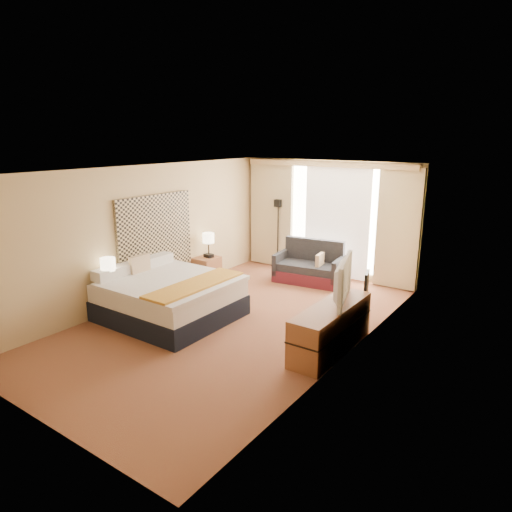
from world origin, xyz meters
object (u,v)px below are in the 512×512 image
Objects in this scene: loveseat at (310,268)px; lamp_left at (108,265)px; nightstand_right at (207,269)px; desk_chair at (358,302)px; nightstand_left at (113,302)px; floor_lamp at (278,220)px; television at (337,280)px; bed at (169,297)px; lamp_right at (208,238)px; media_dresser at (331,328)px.

loveseat is 4.31m from lamp_left.
desk_chair is at bearing -5.73° from nightstand_right.
loveseat reaches higher than nightstand_left.
floor_lamp reaches higher than lamp_left.
floor_lamp is at bearing 27.01° from television.
floor_lamp is 4.28m from television.
bed reaches higher than nightstand_right.
lamp_left is (-1.88, -3.83, 0.67)m from loveseat.
nightstand_right is 0.69m from lamp_right.
bed is 1.18m from lamp_left.
television is (3.68, 1.31, 0.06)m from lamp_left.
bed is 3.96× the size of lamp_right.
lamp_right is at bearing -110.07° from floor_lamp.
desk_chair is 0.83× the size of television.
floor_lamp reaches higher than lamp_right.
media_dresser is 3.93m from lamp_left.
bed reaches higher than desk_chair.
lamp_right is at bearing 156.78° from desk_chair.
lamp_right is (0.04, 2.59, -0.01)m from lamp_left.
lamp_right reaches higher than media_dresser.
nightstand_left is 1.00× the size of nightstand_right.
bed is 2.20× the size of desk_chair.
television is at bearing -62.20° from loveseat.
lamp_right is (-3.69, 1.52, 0.61)m from media_dresser.
loveseat is at bearing 18.30° from television.
nightstand_right is at bearing 89.43° from lamp_left.
media_dresser is 3.33× the size of lamp_left.
television reaches higher than lamp_left.
bed is at bearing -115.68° from loveseat.
desk_chair is at bearing 91.64° from media_dresser.
loveseat is (1.04, 3.23, -0.08)m from bed.
loveseat is 1.61× the size of desk_chair.
nightstand_right is 0.48× the size of television.
bed is 1.83× the size of television.
nightstand_left is at bearing -123.76° from loveseat.
nightstand_left is at bearing -98.66° from floor_lamp.
nightstand_left is 0.69m from lamp_left.
television is (3.65, -1.21, 0.76)m from nightstand_right.
nightstand_right is 1.02× the size of lamp_left.
loveseat is at bearing 35.07° from nightstand_right.
floor_lamp reaches higher than media_dresser.
lamp_left is (-0.03, -2.53, 0.69)m from nightstand_right.
television is at bearing -107.75° from desk_chair.
nightstand_left is 3.85m from media_dresser.
floor_lamp reaches higher than loveseat.
media_dresser is at bearing 174.67° from television.
lamp_right is (0.01, 0.07, 0.69)m from nightstand_right.
nightstand_left is 0.31× the size of media_dresser.
desk_chair reaches higher than media_dresser.
bed is at bearing -67.25° from nightstand_right.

